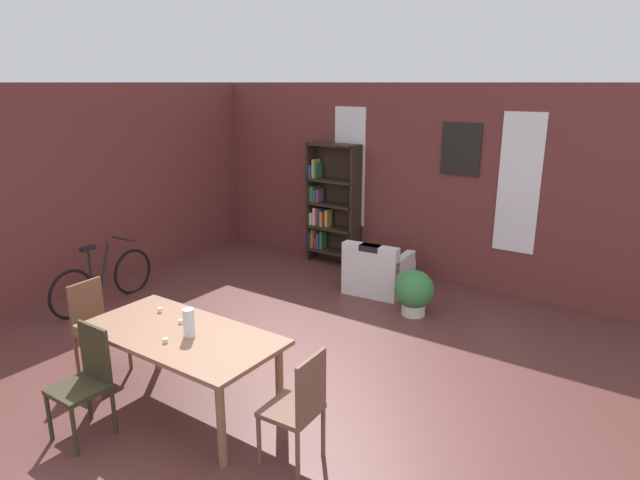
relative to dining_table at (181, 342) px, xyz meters
The scene contains 18 objects.
ground_plane 0.80m from the dining_table, 51.21° to the left, with size 10.86×10.86×0.00m, color brown.
back_wall_brick 4.64m from the dining_table, 86.67° to the left, with size 8.52×0.12×2.87m, color brown.
left_wall_brick 3.65m from the dining_table, behind, with size 0.12×9.35×2.87m, color brown.
window_pane_0 4.70m from the dining_table, 103.15° to the left, with size 0.55×0.02×1.87m, color white.
window_pane_1 4.85m from the dining_table, 70.61° to the left, with size 0.55×0.02×1.87m, color white.
dining_table is the anchor object (origin of this frame).
vase_on_table 0.24m from the dining_table, ahead, with size 0.10×0.10×0.25m, color silver.
tealight_candle_0 0.23m from the dining_table, 77.22° to the right, with size 0.04×0.04×0.04m, color silver.
tealight_candle_1 0.22m from the dining_table, 136.45° to the left, with size 0.04×0.04×0.03m, color silver.
tealight_candle_2 0.55m from the dining_table, 158.78° to the left, with size 0.04×0.04×0.04m, color silver.
dining_chair_head_right 1.30m from the dining_table, ahead, with size 0.42×0.42×0.95m.
dining_chair_head_left 1.30m from the dining_table, behind, with size 0.42×0.42×0.95m.
dining_chair_near_left 0.81m from the dining_table, 121.07° to the right, with size 0.40×0.40×0.95m.
bookshelf_tall 4.53m from the dining_table, 106.80° to the left, with size 0.88×0.30×1.95m.
armchair_white 3.63m from the dining_table, 90.17° to the left, with size 0.86×0.86×0.75m.
bicycle_second 3.03m from the dining_table, 158.43° to the left, with size 0.44×1.64×0.87m.
potted_plant_by_shelf 3.24m from the dining_table, 76.02° to the left, with size 0.50×0.50×0.60m.
framed_picture 4.74m from the dining_table, 80.44° to the left, with size 0.56×0.03×0.72m, color black.
Camera 1 is at (3.22, -3.23, 2.87)m, focal length 30.76 mm.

